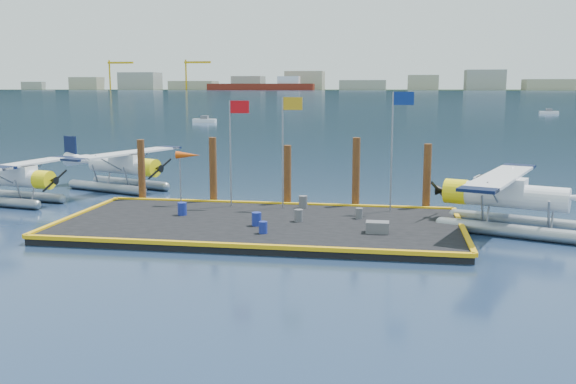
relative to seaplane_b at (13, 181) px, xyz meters
name	(u,v)px	position (x,y,z in m)	size (l,w,h in m)	color
ground	(260,229)	(16.46, -4.47, -1.45)	(4000.00, 4000.00, 0.00)	#182748
dock	(260,225)	(16.46, -4.47, -1.25)	(20.00, 10.00, 0.40)	black
dock_bumpers	(260,220)	(16.46, -4.47, -0.96)	(20.25, 10.25, 0.18)	#E5A70D
far_backdrop	(485,84)	(256.37, 1733.05, 8.00)	(3050.00, 2050.00, 810.00)	black
seaplane_b	(13,181)	(0.00, 0.00, 0.00)	(8.61, 9.38, 3.32)	gray
seaplane_c	(122,168)	(4.48, 5.97, 0.11)	(9.35, 9.92, 3.58)	gray
seaplane_d	(509,200)	(28.78, -3.00, 0.19)	(9.81, 10.41, 3.76)	gray
drum_0	(182,209)	(12.01, -3.56, -0.71)	(0.48, 0.48, 0.68)	navy
drum_1	(263,227)	(17.13, -7.03, -0.76)	(0.40, 0.40, 0.56)	navy
drum_2	(299,215)	(18.38, -4.14, -0.74)	(0.44, 0.44, 0.62)	#525256
drum_3	(257,219)	(16.48, -5.46, -0.71)	(0.47, 0.47, 0.67)	navy
drum_4	(359,213)	(21.38, -2.89, -0.77)	(0.39, 0.39, 0.55)	#525256
drum_5	(303,202)	(18.10, -0.52, -0.70)	(0.49, 0.49, 0.69)	#525256
crate	(377,227)	(22.41, -6.05, -0.78)	(1.07, 0.71, 0.54)	#525256
flagpole_red	(234,137)	(14.17, -0.67, 2.95)	(1.14, 0.08, 6.00)	gray
flagpole_yellow	(286,135)	(17.16, -0.67, 3.07)	(1.14, 0.08, 6.20)	gray
flagpole_blue	(396,133)	(23.16, -0.67, 3.24)	(1.14, 0.08, 6.50)	gray
windsock	(188,156)	(11.43, -0.67, 1.78)	(1.40, 0.44, 3.12)	gray
piling_0	(142,173)	(7.96, 0.93, 0.55)	(0.44, 0.44, 4.00)	#462314
piling_1	(213,173)	(12.46, 0.93, 0.65)	(0.44, 0.44, 4.20)	#462314
piling_2	(287,178)	(16.96, 0.93, 0.45)	(0.44, 0.44, 3.80)	#462314
piling_3	(356,175)	(20.96, 0.93, 0.70)	(0.44, 0.44, 4.30)	#462314
piling_4	(427,179)	(24.96, 0.93, 0.55)	(0.44, 0.44, 4.00)	#462314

